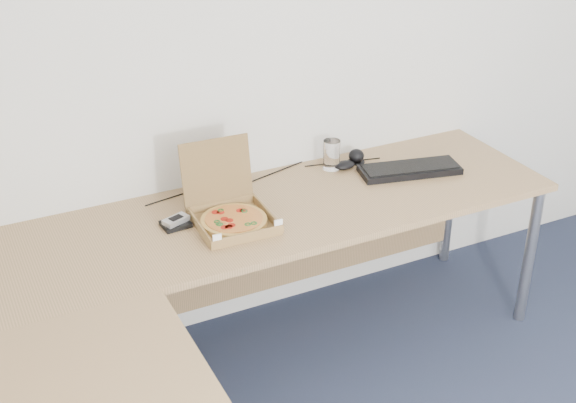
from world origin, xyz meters
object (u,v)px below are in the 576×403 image
pizza_box (232,215)px  keyboard (410,170)px  drinking_glass (332,155)px  desk (231,291)px  wallet (176,224)px

pizza_box → keyboard: pizza_box is taller
drinking_glass → desk: bearing=-139.4°
drinking_glass → wallet: drinking_glass is taller
pizza_box → keyboard: 0.89m
pizza_box → drinking_glass: pizza_box is taller
desk → wallet: bearing=94.6°
pizza_box → drinking_glass: bearing=26.5°
pizza_box → wallet: (-0.21, 0.08, -0.03)m
keyboard → wallet: size_ratio=4.18×
pizza_box → keyboard: size_ratio=0.76×
wallet → keyboard: bearing=-4.8°
desk → pizza_box: (0.17, 0.39, 0.07)m
pizza_box → drinking_glass: size_ratio=2.51×
keyboard → drinking_glass: bearing=159.5°
wallet → drinking_glass: bearing=8.6°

